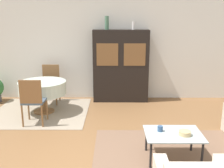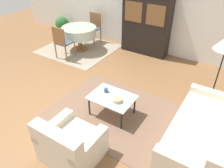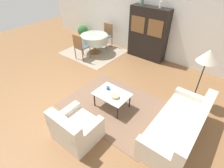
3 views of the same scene
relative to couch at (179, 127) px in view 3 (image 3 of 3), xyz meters
name	(u,v)px [view 3 (image 3 of 3)]	position (x,y,z in m)	size (l,w,h in m)	color
ground_plane	(75,95)	(-2.89, -0.43, -0.30)	(14.00, 14.00, 0.00)	brown
wall_back	(143,19)	(-2.89, 3.20, 1.05)	(10.00, 0.06, 2.70)	white
area_rug	(116,106)	(-1.66, -0.07, -0.29)	(2.64, 2.00, 0.01)	brown
dining_rug	(94,52)	(-4.39, 1.98, -0.29)	(2.22, 2.07, 0.01)	gray
couch	(179,127)	(0.00, 0.00, 0.00)	(0.88, 2.05, 0.83)	beige
armchair	(75,129)	(-1.72, -1.42, 0.01)	(0.90, 0.80, 0.80)	beige
coffee_table	(112,95)	(-1.73, -0.15, 0.10)	(0.88, 0.65, 0.43)	black
display_cabinet	(148,34)	(-2.47, 2.93, 0.65)	(1.45, 0.43, 1.89)	black
dining_table	(94,39)	(-4.31, 1.97, 0.30)	(1.09, 1.09, 0.74)	brown
dining_chair_near	(80,46)	(-4.31, 1.21, 0.28)	(0.44, 0.44, 0.98)	brown
dining_chair_far	(107,34)	(-4.31, 2.74, 0.28)	(0.44, 0.44, 0.98)	brown
floor_lamp	(208,58)	(-0.10, 1.33, 1.10)	(0.48, 0.48, 1.59)	black
cup	(108,88)	(-1.93, -0.07, 0.19)	(0.09, 0.09, 0.08)	#33517A
bowl	(115,96)	(-1.57, -0.21, 0.18)	(0.19, 0.19, 0.07)	tan
vase_tall	(143,0)	(-2.83, 2.93, 1.76)	(0.10, 0.10, 0.34)	#4C7A60
vase_short	(161,5)	(-2.15, 2.93, 1.70)	(0.09, 0.09, 0.20)	white
potted_plant	(83,31)	(-5.82, 2.76, 0.06)	(0.49, 0.49, 0.64)	#4C4C51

